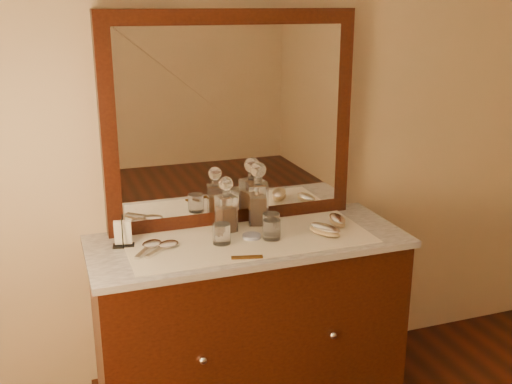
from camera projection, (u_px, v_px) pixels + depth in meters
dresser_cabinet at (249, 324)px, 2.90m from camera, size 1.40×0.55×0.82m
knob_left at (203, 360)px, 2.54m from camera, size 0.04×0.04×0.04m
knob_right at (333, 335)px, 2.73m from camera, size 0.04×0.04×0.04m
marble_top at (249, 241)px, 2.77m from camera, size 1.44×0.59×0.03m
mirror_frame at (231, 120)px, 2.84m from camera, size 1.20×0.08×1.00m
mirror_glass at (234, 121)px, 2.81m from camera, size 1.06×0.01×0.86m
lace_runner at (250, 239)px, 2.75m from camera, size 1.10×0.45×0.00m
pin_dish at (252, 236)px, 2.76m from camera, size 0.10×0.10×0.01m
comb at (247, 257)px, 2.54m from camera, size 0.13×0.05×0.01m
napkin_rack at (123, 234)px, 2.66m from camera, size 0.10×0.07×0.14m
decanter_left at (226, 210)px, 2.82m from camera, size 0.09×0.09×0.26m
decanter_right at (258, 200)px, 2.91m from camera, size 0.12×0.12×0.31m
brush_near at (325, 230)px, 2.80m from camera, size 0.14×0.18×0.05m
brush_far at (337, 220)px, 2.93m from camera, size 0.09×0.16×0.04m
hand_mirror_outer at (150, 245)px, 2.66m from camera, size 0.16×0.20×0.02m
hand_mirror_inner at (166, 246)px, 2.65m from camera, size 0.19×0.18×0.02m
tumblers at (255, 229)px, 2.75m from camera, size 0.34×0.16×0.09m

